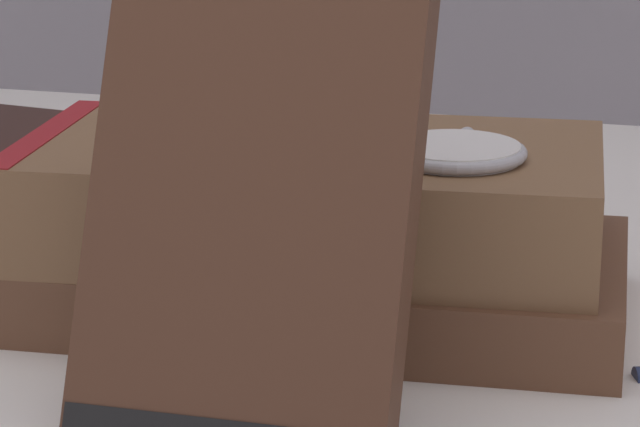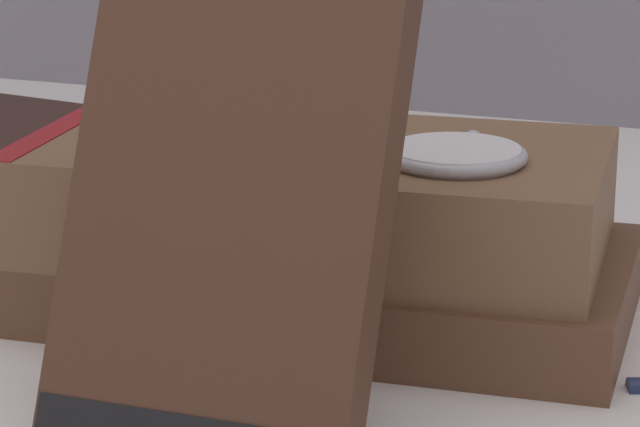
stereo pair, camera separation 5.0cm
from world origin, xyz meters
name	(u,v)px [view 1 (the left image)]	position (x,y,z in m)	size (l,w,h in m)	color
ground_plane	(317,362)	(0.00, 0.00, 0.00)	(3.00, 3.00, 0.00)	white
book_flat_bottom	(311,278)	(-0.02, 0.05, 0.01)	(0.25, 0.15, 0.03)	brown
book_flat_top	(296,195)	(-0.02, 0.05, 0.05)	(0.24, 0.14, 0.04)	brown
book_leaning_front	(251,215)	(-0.01, -0.06, 0.08)	(0.11, 0.09, 0.16)	#4C2D1E
pocket_watch	(455,152)	(0.04, 0.04, 0.08)	(0.06, 0.06, 0.01)	white
reading_glasses	(233,196)	(-0.10, 0.20, 0.00)	(0.11, 0.06, 0.00)	#ADADB2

